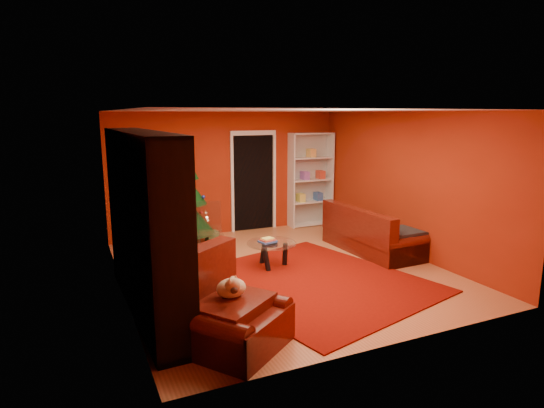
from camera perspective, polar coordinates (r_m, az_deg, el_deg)
name	(u,v)px	position (r m, az deg, el deg)	size (l,w,h in m)	color
floor	(282,272)	(7.63, 1.24, -8.48)	(5.00, 5.50, 0.05)	#B16338
ceiling	(283,109)	(7.19, 1.33, 11.83)	(5.00, 5.50, 0.05)	silver
wall_back	(227,173)	(9.85, -5.68, 3.88)	(5.00, 0.05, 2.60)	maroon
wall_left	(117,206)	(6.63, -18.82, -0.23)	(0.05, 5.50, 2.60)	maroon
wall_right	(407,184)	(8.67, 16.54, 2.48)	(0.05, 5.50, 2.60)	maroon
doorway	(254,183)	(10.04, -2.33, 2.63)	(1.06, 0.60, 2.16)	black
rug	(312,281)	(7.14, 5.09, -9.64)	(2.87, 3.34, 0.02)	#730C03
media_unit	(144,224)	(6.02, -15.73, -2.41)	(0.47, 3.06, 2.34)	black
christmas_tree	(184,196)	(8.98, -10.94, 0.97)	(1.14, 1.14, 2.03)	black
gift_box_teal	(161,252)	(8.33, -13.75, -5.90)	(0.29, 0.29, 0.29)	teal
gift_box_green	(212,237)	(9.27, -7.52, -4.10)	(0.23, 0.23, 0.23)	#27562A
gift_box_red	(174,238)	(9.29, -12.24, -4.24)	(0.23, 0.23, 0.23)	#AA2624
white_bookshelf	(311,180)	(10.47, 4.88, 3.04)	(1.02, 0.37, 2.19)	white
armchair	(233,309)	(5.15, -4.95, -12.97)	(1.13, 1.13, 0.88)	#460F08
dog	(231,288)	(5.13, -5.14, -10.46)	(0.40, 0.30, 0.29)	beige
sofa	(373,229)	(8.74, 12.51, -3.03)	(2.03, 0.91, 0.87)	#460F08
coffee_table	(272,254)	(7.71, -0.05, -6.35)	(0.84, 0.84, 0.52)	gray
acrylic_chair	(210,233)	(8.23, -7.83, -3.66)	(0.46, 0.50, 0.90)	#66605B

